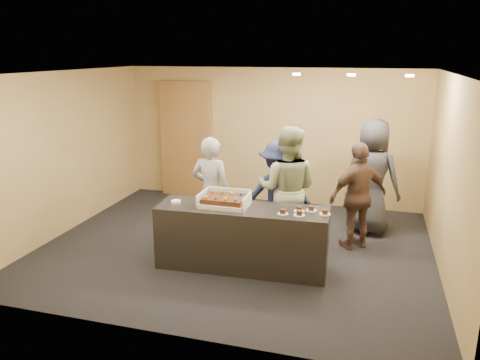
{
  "coord_description": "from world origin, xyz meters",
  "views": [
    {
      "loc": [
        1.96,
        -6.6,
        3.0
      ],
      "look_at": [
        0.06,
        0.0,
        1.1
      ],
      "focal_mm": 35.0,
      "sensor_mm": 36.0,
      "label": 1
    }
  ],
  "objects": [
    {
      "name": "room",
      "position": [
        0.0,
        0.0,
        1.35
      ],
      "size": [
        6.04,
        6.0,
        2.7
      ],
      "color": "black",
      "rests_on": "ground"
    },
    {
      "name": "serving_counter",
      "position": [
        0.29,
        -0.67,
        0.45
      ],
      "size": [
        2.43,
        0.81,
        0.9
      ],
      "primitive_type": "cube",
      "rotation": [
        0.0,
        0.0,
        0.05
      ],
      "color": "black",
      "rests_on": "floor"
    },
    {
      "name": "storage_cabinet",
      "position": [
        -1.81,
        2.41,
        1.21
      ],
      "size": [
        1.1,
        0.15,
        2.42
      ],
      "primitive_type": "cube",
      "color": "brown",
      "rests_on": "floor"
    },
    {
      "name": "cake_box",
      "position": [
        0.03,
        -0.64,
        0.95
      ],
      "size": [
        0.68,
        0.47,
        0.2
      ],
      "color": "white",
      "rests_on": "serving_counter"
    },
    {
      "name": "sheet_cake",
      "position": [
        0.03,
        -0.67,
        1.0
      ],
      "size": [
        0.58,
        0.4,
        0.11
      ],
      "color": "#3C1A0D",
      "rests_on": "cake_box"
    },
    {
      "name": "plate_stack",
      "position": [
        -0.69,
        -0.73,
        0.92
      ],
      "size": [
        0.14,
        0.14,
        0.04
      ],
      "primitive_type": "cylinder",
      "color": "white",
      "rests_on": "serving_counter"
    },
    {
      "name": "slice_a",
      "position": [
        0.88,
        -0.77,
        0.92
      ],
      "size": [
        0.15,
        0.15,
        0.07
      ],
      "color": "white",
      "rests_on": "serving_counter"
    },
    {
      "name": "slice_b",
      "position": [
        1.08,
        -0.61,
        0.92
      ],
      "size": [
        0.15,
        0.15,
        0.07
      ],
      "color": "white",
      "rests_on": "serving_counter"
    },
    {
      "name": "slice_c",
      "position": [
        1.1,
        -0.77,
        0.92
      ],
      "size": [
        0.15,
        0.15,
        0.07
      ],
      "color": "white",
      "rests_on": "serving_counter"
    },
    {
      "name": "slice_d",
      "position": [
        1.23,
        -0.54,
        0.92
      ],
      "size": [
        0.15,
        0.15,
        0.07
      ],
      "color": "white",
      "rests_on": "serving_counter"
    },
    {
      "name": "slice_e",
      "position": [
        1.43,
        -0.64,
        0.92
      ],
      "size": [
        0.15,
        0.15,
        0.07
      ],
      "color": "white",
      "rests_on": "serving_counter"
    },
    {
      "name": "person_server_grey",
      "position": [
        -0.41,
        0.02,
        0.87
      ],
      "size": [
        0.67,
        0.47,
        1.75
      ],
      "primitive_type": "imported",
      "rotation": [
        0.0,
        0.0,
        3.06
      ],
      "color": "#959699",
      "rests_on": "floor"
    },
    {
      "name": "person_sage_man",
      "position": [
        0.77,
        0.16,
        0.97
      ],
      "size": [
        0.95,
        0.75,
        1.94
      ],
      "primitive_type": "imported",
      "rotation": [
        0.0,
        0.0,
        3.13
      ],
      "color": "#919D73",
      "rests_on": "floor"
    },
    {
      "name": "person_navy_man",
      "position": [
        0.59,
        0.35,
        0.84
      ],
      "size": [
        1.2,
        0.86,
        1.68
      ],
      "primitive_type": "imported",
      "rotation": [
        0.0,
        0.0,
        3.38
      ],
      "color": "#1A2040",
      "rests_on": "floor"
    },
    {
      "name": "person_brown_extra",
      "position": [
        1.82,
        0.52,
        0.84
      ],
      "size": [
        1.04,
        0.92,
        1.69
      ],
      "primitive_type": "imported",
      "rotation": [
        0.0,
        0.0,
        3.78
      ],
      "color": "brown",
      "rests_on": "floor"
    },
    {
      "name": "person_dark_suit",
      "position": [
        1.99,
        1.24,
        0.97
      ],
      "size": [
        1.11,
        0.92,
        1.95
      ],
      "primitive_type": "imported",
      "rotation": [
        0.0,
        0.0,
        2.77
      ],
      "color": "#29292F",
      "rests_on": "floor"
    },
    {
      "name": "ceiling_spotlights",
      "position": [
        1.6,
        0.5,
        2.67
      ],
      "size": [
        1.72,
        0.12,
        0.03
      ],
      "color": "#FFEAC6",
      "rests_on": "ceiling"
    }
  ]
}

